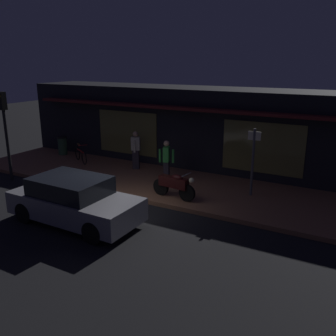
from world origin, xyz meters
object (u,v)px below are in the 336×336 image
motorcycle (174,185)px  parked_car_near (74,200)px  person_bystander (166,161)px  bicycle_parked (81,155)px  person_photographer (136,149)px  sign_post (253,158)px  traffic_light_pole (5,121)px  trash_bin (62,145)px

motorcycle → parked_car_near: 3.48m
motorcycle → person_bystander: 1.82m
motorcycle → bicycle_parked: bearing=161.7°
person_photographer → sign_post: bearing=-8.1°
person_bystander → sign_post: size_ratio=0.70×
traffic_light_pole → sign_post: bearing=16.3°
trash_bin → traffic_light_pole: traffic_light_pole is taller
trash_bin → sign_post: bearing=-6.2°
person_bystander → traffic_light_pole: traffic_light_pole is taller
bicycle_parked → parked_car_near: bearing=-49.5°
trash_bin → traffic_light_pole: 4.34m
bicycle_parked → motorcycle: bearing=-18.3°
sign_post → trash_bin: bearing=173.8°
person_bystander → traffic_light_pole: (-5.96, -2.51, 1.45)m
sign_post → trash_bin: 10.26m
traffic_light_pole → parked_car_near: 5.78m
bicycle_parked → traffic_light_pole: 3.82m
traffic_light_pole → parked_car_near: traffic_light_pole is taller
bicycle_parked → person_photographer: size_ratio=0.87×
bicycle_parked → person_bystander: (4.99, -0.62, 0.52)m
person_photographer → parked_car_near: 5.48m
person_photographer → sign_post: 5.51m
sign_post → parked_car_near: bearing=-132.2°
motorcycle → person_photographer: size_ratio=1.02×
motorcycle → person_photographer: person_photographer is taller
trash_bin → parked_car_near: size_ratio=0.23×
person_photographer → traffic_light_pole: traffic_light_pole is taller
trash_bin → person_bystander: bearing=-10.9°
bicycle_parked → person_photographer: 2.96m
person_bystander → trash_bin: size_ratio=1.80×
motorcycle → traffic_light_pole: (-7.06, -1.12, 1.83)m
person_photographer → trash_bin: size_ratio=1.80×
person_photographer → person_bystander: bearing=-25.0°
sign_post → trash_bin: (-10.16, 1.11, -0.89)m
traffic_light_pole → bicycle_parked: bearing=72.7°
person_photographer → sign_post: (5.44, -0.78, 0.48)m
person_bystander → trash_bin: 6.96m
bicycle_parked → parked_car_near: (4.22, -4.95, 0.20)m
motorcycle → sign_post: bearing=35.6°
motorcycle → bicycle_parked: (-6.09, 2.01, -0.14)m
sign_post → parked_car_near: sign_post is taller
sign_post → parked_car_near: (-4.11, -4.53, -0.81)m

